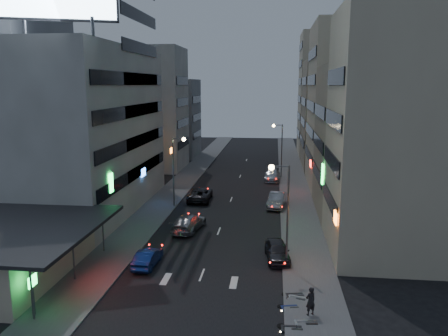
% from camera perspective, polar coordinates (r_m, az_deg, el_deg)
% --- Properties ---
extents(ground, '(180.00, 180.00, 0.00)m').
position_cam_1_polar(ground, '(30.09, -4.23, -16.91)').
color(ground, black).
rests_on(ground, ground).
extents(sidewalk_left, '(4.00, 120.00, 0.12)m').
position_cam_1_polar(sidewalk_left, '(59.32, -6.38, -2.82)').
color(sidewalk_left, '#4C4C4F').
rests_on(sidewalk_left, ground).
extents(sidewalk_right, '(4.00, 120.00, 0.12)m').
position_cam_1_polar(sidewalk_right, '(57.90, 9.26, -3.24)').
color(sidewalk_right, '#4C4C4F').
rests_on(sidewalk_right, ground).
extents(food_court, '(11.00, 13.00, 3.88)m').
position_cam_1_polar(food_court, '(36.05, -26.22, -9.78)').
color(food_court, '#B8AC90').
rests_on(food_court, ground).
extents(white_building, '(14.00, 24.00, 18.00)m').
position_cam_1_polar(white_building, '(51.43, -19.00, 4.67)').
color(white_building, '#B5B5B0').
rests_on(white_building, ground).
extents(grey_tower, '(10.00, 14.00, 34.00)m').
position_cam_1_polar(grey_tower, '(58.27, -26.40, 12.69)').
color(grey_tower, gray).
rests_on(grey_tower, ground).
extents(shophouse_near, '(10.00, 11.00, 20.00)m').
position_cam_1_polar(shophouse_near, '(38.13, 21.59, 4.07)').
color(shophouse_near, '#B8AC90').
rests_on(shophouse_near, ground).
extents(shophouse_mid, '(11.00, 12.00, 16.00)m').
position_cam_1_polar(shophouse_mid, '(49.58, 18.65, 3.32)').
color(shophouse_mid, gray).
rests_on(shophouse_mid, ground).
extents(shophouse_far, '(10.00, 14.00, 22.00)m').
position_cam_1_polar(shophouse_far, '(61.98, 15.91, 7.65)').
color(shophouse_far, '#B8AC90').
rests_on(shophouse_far, ground).
extents(far_left_a, '(11.00, 10.00, 20.00)m').
position_cam_1_polar(far_left_a, '(74.18, -9.63, 7.59)').
color(far_left_a, '#B5B5B0').
rests_on(far_left_a, ground).
extents(far_left_b, '(12.00, 10.00, 15.00)m').
position_cam_1_polar(far_left_b, '(87.00, -7.50, 6.46)').
color(far_left_b, gray).
rests_on(far_left_b, ground).
extents(far_right_a, '(11.00, 12.00, 18.00)m').
position_cam_1_polar(far_right_a, '(76.98, 14.45, 6.77)').
color(far_right_a, gray).
rests_on(far_right_a, ground).
extents(far_right_b, '(12.00, 12.00, 24.00)m').
position_cam_1_polar(far_right_b, '(90.80, 13.68, 9.27)').
color(far_right_b, '#B8AC90').
rests_on(far_right_b, ground).
extents(street_lamp_right_near, '(1.60, 0.44, 8.02)m').
position_cam_1_polar(street_lamp_right_near, '(33.27, 7.68, -4.29)').
color(street_lamp_right_near, '#595B60').
rests_on(street_lamp_right_near, sidewalk_right).
extents(street_lamp_left, '(1.60, 0.44, 8.02)m').
position_cam_1_polar(street_lamp_left, '(50.14, -6.22, 0.86)').
color(street_lamp_left, '#595B60').
rests_on(street_lamp_left, sidewalk_left).
extents(street_lamp_right_far, '(1.60, 0.44, 8.02)m').
position_cam_1_polar(street_lamp_right_far, '(66.69, 7.23, 3.31)').
color(street_lamp_right_far, '#595B60').
rests_on(street_lamp_right_far, sidewalk_right).
extents(parked_car_right_near, '(2.33, 4.66, 1.52)m').
position_cam_1_polar(parked_car_right_near, '(36.21, 6.97, -10.68)').
color(parked_car_right_near, '#2A2A30').
rests_on(parked_car_right_near, ground).
extents(parked_car_right_mid, '(2.41, 5.21, 1.65)m').
position_cam_1_polar(parked_car_right_mid, '(51.10, 6.92, -4.18)').
color(parked_car_right_mid, '#999AA0').
rests_on(parked_car_right_mid, ground).
extents(parked_car_left, '(2.82, 5.83, 1.60)m').
position_cam_1_polar(parked_car_left, '(53.62, -3.15, -3.43)').
color(parked_car_left, black).
rests_on(parked_car_left, ground).
extents(parked_car_right_far, '(2.31, 5.53, 1.60)m').
position_cam_1_polar(parked_car_right_far, '(65.15, 6.33, -0.92)').
color(parked_car_right_far, '#ACB0B5').
rests_on(parked_car_right_far, ground).
extents(road_car_blue, '(1.53, 4.06, 1.32)m').
position_cam_1_polar(road_car_blue, '(35.35, -9.93, -11.49)').
color(road_car_blue, navy).
rests_on(road_car_blue, ground).
extents(road_car_silver, '(3.01, 5.73, 1.58)m').
position_cam_1_polar(road_car_silver, '(42.95, -4.65, -7.10)').
color(road_car_silver, '#97989F').
rests_on(road_car_silver, ground).
extents(person, '(0.79, 0.70, 1.81)m').
position_cam_1_polar(person, '(28.27, 11.23, -16.69)').
color(person, black).
rests_on(person, sidewalk_right).
extents(scooter_black_a, '(0.65, 1.81, 1.10)m').
position_cam_1_polar(scooter_black_a, '(27.25, 10.17, -18.62)').
color(scooter_black_a, black).
rests_on(scooter_black_a, sidewalk_right).
extents(scooter_silver_a, '(0.87, 1.99, 1.18)m').
position_cam_1_polar(scooter_silver_a, '(27.93, 11.94, -17.82)').
color(scooter_silver_a, '#94959B').
rests_on(scooter_silver_a, sidewalk_right).
extents(scooter_blue, '(0.84, 1.66, 0.97)m').
position_cam_1_polar(scooter_blue, '(29.47, 9.54, -16.34)').
color(scooter_blue, navy).
rests_on(scooter_blue, sidewalk_right).
extents(scooter_black_b, '(0.88, 1.81, 1.06)m').
position_cam_1_polar(scooter_black_b, '(31.00, 10.23, -14.84)').
color(scooter_black_b, black).
rests_on(scooter_black_b, sidewalk_right).
extents(scooter_silver_b, '(1.05, 1.81, 1.05)m').
position_cam_1_polar(scooter_silver_b, '(30.41, 10.74, -15.40)').
color(scooter_silver_b, '#A4A6AB').
rests_on(scooter_silver_b, sidewalk_right).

